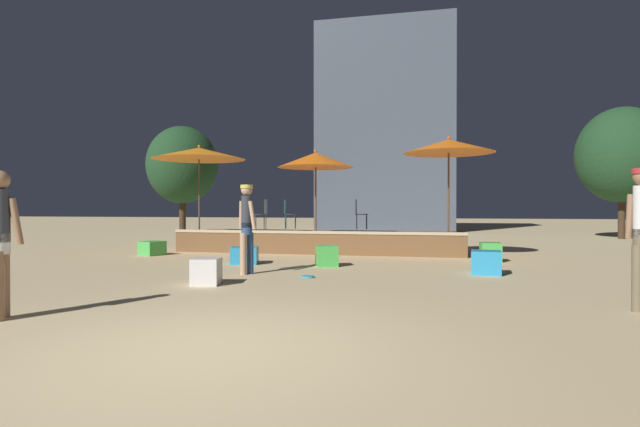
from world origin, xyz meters
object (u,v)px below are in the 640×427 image
at_px(person_0, 247,223).
at_px(background_tree_1, 622,155).
at_px(patio_umbrella_0, 316,160).
at_px(person_2, 0,238).
at_px(cube_seat_5, 486,262).
at_px(bistro_chair_2, 288,211).
at_px(patio_umbrella_1, 199,154).
at_px(frisbee_disc, 308,277).
at_px(cube_seat_1, 152,248).
at_px(cube_seat_3, 327,256).
at_px(bistro_chair_0, 263,211).
at_px(cube_seat_0, 245,255).
at_px(cube_seat_4, 206,271).
at_px(bistro_chair_1, 359,211).
at_px(background_tree_0, 182,165).
at_px(cube_seat_2, 491,252).
at_px(patio_umbrella_2, 449,146).

xyz_separation_m(person_0, background_tree_1, (11.30, 14.18, 2.54)).
xyz_separation_m(patio_umbrella_0, person_2, (-1.69, -8.75, -1.69)).
relative_size(cube_seat_5, bistro_chair_2, 0.67).
relative_size(patio_umbrella_1, frisbee_disc, 12.83).
bearing_deg(cube_seat_1, person_2, -70.35).
relative_size(cube_seat_3, bistro_chair_0, 0.67).
bearing_deg(cube_seat_0, bistro_chair_2, 91.60).
height_order(cube_seat_4, bistro_chair_0, bistro_chair_0).
distance_m(cube_seat_1, bistro_chair_1, 6.09).
bearing_deg(patio_umbrella_1, person_0, -54.00).
bearing_deg(background_tree_1, cube_seat_5, -117.04).
bearing_deg(bistro_chair_2, cube_seat_5, -142.22).
height_order(cube_seat_4, background_tree_0, background_tree_0).
height_order(patio_umbrella_0, patio_umbrella_1, patio_umbrella_1).
bearing_deg(background_tree_0, patio_umbrella_1, -57.28).
distance_m(cube_seat_2, bistro_chair_2, 6.21).
xyz_separation_m(patio_umbrella_2, cube_seat_0, (-4.71, -2.72, -2.75)).
distance_m(patio_umbrella_1, frisbee_disc, 7.28).
height_order(person_0, bistro_chair_2, person_0).
height_order(patio_umbrella_0, cube_seat_0, patio_umbrella_0).
xyz_separation_m(cube_seat_1, background_tree_0, (-2.95, 7.12, 2.96)).
relative_size(cube_seat_2, cube_seat_5, 0.83).
bearing_deg(background_tree_0, background_tree_1, 12.07).
relative_size(patio_umbrella_2, person_0, 1.81).
bearing_deg(patio_umbrella_0, patio_umbrella_2, 2.04).
relative_size(cube_seat_2, frisbee_disc, 1.99).
relative_size(frisbee_disc, background_tree_0, 0.05).
bearing_deg(cube_seat_5, person_0, -166.86).
distance_m(patio_umbrella_0, person_0, 4.64).
relative_size(bistro_chair_0, background_tree_0, 0.19).
xyz_separation_m(patio_umbrella_1, frisbee_disc, (4.64, -4.78, -2.94)).
bearing_deg(bistro_chair_2, patio_umbrella_1, 98.33).
xyz_separation_m(person_0, person_2, (-1.33, -4.42, -0.06)).
xyz_separation_m(cube_seat_2, bistro_chair_0, (-6.34, 1.33, 0.98)).
relative_size(person_0, bistro_chair_1, 1.98).
bearing_deg(bistro_chair_2, background_tree_1, -67.43).
relative_size(cube_seat_0, bistro_chair_2, 0.83).
distance_m(cube_seat_2, person_0, 6.13).
height_order(cube_seat_0, bistro_chair_1, bistro_chair_1).
bearing_deg(background_tree_0, bistro_chair_0, -44.02).
xyz_separation_m(patio_umbrella_1, cube_seat_2, (8.29, -1.06, -2.72)).
relative_size(patio_umbrella_0, person_0, 1.66).
bearing_deg(cube_seat_1, background_tree_1, 35.72).
bearing_deg(patio_umbrella_0, frisbee_disc, -78.21).
bearing_deg(cube_seat_1, patio_umbrella_0, 15.00).
relative_size(cube_seat_4, cube_seat_5, 0.89).
xyz_separation_m(cube_seat_4, background_tree_0, (-6.81, 11.68, 2.93)).
bearing_deg(bistro_chair_2, person_0, 175.86).
height_order(cube_seat_3, cube_seat_5, same).
height_order(cube_seat_4, bistro_chair_1, bistro_chair_1).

